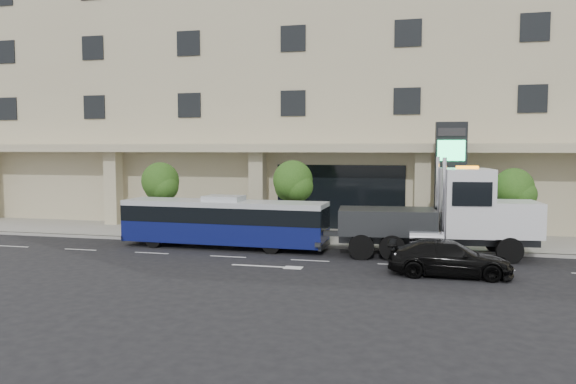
{
  "coord_description": "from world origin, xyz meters",
  "views": [
    {
      "loc": [
        5.01,
        -26.62,
        5.18
      ],
      "look_at": [
        -1.89,
        2.0,
        2.89
      ],
      "focal_mm": 35.0,
      "sensor_mm": 36.0,
      "label": 1
    }
  ],
  "objects_px": {
    "signage_pylon": "(450,182)",
    "city_bus": "(224,221)",
    "tow_truck": "(446,216)",
    "black_sedan": "(449,258)"
  },
  "relations": [
    {
      "from": "tow_truck",
      "to": "city_bus",
      "type": "bearing_deg",
      "value": 174.71
    },
    {
      "from": "tow_truck",
      "to": "black_sedan",
      "type": "distance_m",
      "value": 4.18
    },
    {
      "from": "signage_pylon",
      "to": "city_bus",
      "type": "bearing_deg",
      "value": -167.66
    },
    {
      "from": "city_bus",
      "to": "black_sedan",
      "type": "xyz_separation_m",
      "value": [
        11.14,
        -3.92,
        -0.67
      ]
    },
    {
      "from": "black_sedan",
      "to": "signage_pylon",
      "type": "relative_size",
      "value": 0.77
    },
    {
      "from": "city_bus",
      "to": "signage_pylon",
      "type": "relative_size",
      "value": 1.69
    },
    {
      "from": "black_sedan",
      "to": "signage_pylon",
      "type": "height_order",
      "value": "signage_pylon"
    },
    {
      "from": "tow_truck",
      "to": "black_sedan",
      "type": "height_order",
      "value": "tow_truck"
    },
    {
      "from": "tow_truck",
      "to": "signage_pylon",
      "type": "height_order",
      "value": "signage_pylon"
    },
    {
      "from": "black_sedan",
      "to": "city_bus",
      "type": "bearing_deg",
      "value": 70.15
    }
  ]
}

